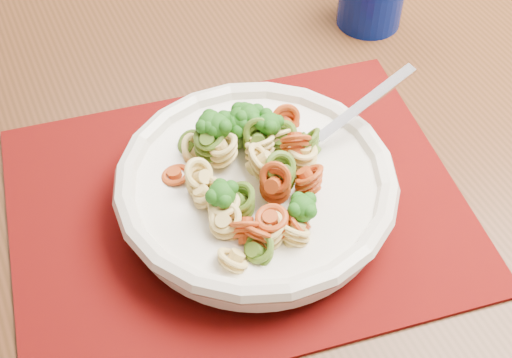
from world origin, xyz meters
TOP-DOWN VIEW (x-y plane):
  - dining_table at (-0.43, -0.14)m, footprint 1.57×1.10m
  - placemat at (-0.46, -0.23)m, footprint 0.48×0.41m
  - pasta_bowl at (-0.45, -0.24)m, footprint 0.25×0.25m
  - pasta_broccoli_heap at (-0.45, -0.24)m, footprint 0.22×0.22m
  - fork at (-0.41, -0.24)m, footprint 0.18×0.03m

SIDE VIEW (x-z plane):
  - dining_table at x=-0.43m, z-range 0.27..0.99m
  - placemat at x=-0.46m, z-range 0.72..0.72m
  - pasta_bowl at x=-0.45m, z-range 0.73..0.78m
  - fork at x=-0.41m, z-range 0.73..0.81m
  - pasta_broccoli_heap at x=-0.45m, z-range 0.74..0.80m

